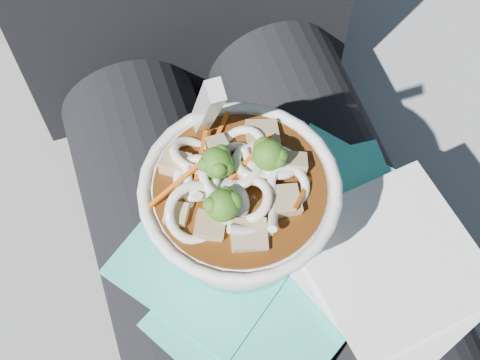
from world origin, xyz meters
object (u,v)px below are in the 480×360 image
object	(u,v)px
udon_bowl	(239,204)
stone_ledge	(227,249)
plastic_bag	(263,242)
lap	(270,274)
person_body	(240,176)

from	to	relation	value
udon_bowl	stone_ledge	bearing A→B (deg)	79.14
plastic_bag	udon_bowl	size ratio (longest dim) A/B	1.48
plastic_bag	udon_bowl	xyz separation A→B (m)	(-0.02, 0.01, 0.06)
lap	udon_bowl	xyz separation A→B (m)	(-0.03, 0.01, 0.14)
udon_bowl	lap	bearing A→B (deg)	-28.72
stone_ledge	plastic_bag	size ratio (longest dim) A/B	3.39
lap	plastic_bag	size ratio (longest dim) A/B	1.63
person_body	udon_bowl	size ratio (longest dim) A/B	4.90
person_body	udon_bowl	distance (m)	0.13
lap	udon_bowl	size ratio (longest dim) A/B	2.42
stone_ledge	udon_bowl	xyz separation A→B (m)	(-0.03, -0.14, 0.42)
person_body	plastic_bag	bearing A→B (deg)	-95.97
lap	person_body	distance (m)	0.10
lap	person_body	xyz separation A→B (m)	(0.00, 0.09, 0.03)
stone_ledge	lap	xyz separation A→B (m)	(0.00, -0.15, 0.28)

